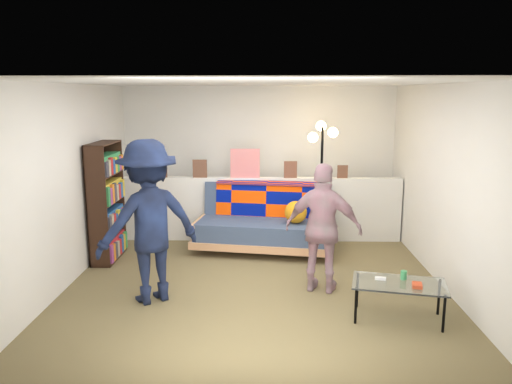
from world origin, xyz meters
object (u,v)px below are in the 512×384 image
(coffee_table, at_px, (400,285))
(floor_lamp, at_px, (322,158))
(bookshelf, at_px, (106,205))
(person_left, at_px, (149,222))
(person_right, at_px, (323,228))
(futon_sofa, at_px, (265,224))

(coffee_table, relative_size, floor_lamp, 0.54)
(bookshelf, relative_size, floor_lamp, 0.87)
(person_left, bearing_deg, coffee_table, 135.82)
(bookshelf, relative_size, person_right, 1.08)
(coffee_table, relative_size, person_left, 0.56)
(futon_sofa, height_order, person_right, person_right)
(floor_lamp, xyz_separation_m, person_left, (-2.10, -2.11, -0.43))
(coffee_table, xyz_separation_m, floor_lamp, (-0.55, 2.54, 0.97))
(coffee_table, xyz_separation_m, person_right, (-0.71, 0.74, 0.39))
(futon_sofa, relative_size, person_left, 1.18)
(futon_sofa, relative_size, coffee_table, 2.09)
(futon_sofa, distance_m, person_right, 1.71)
(floor_lamp, relative_size, person_right, 1.24)
(person_right, bearing_deg, futon_sofa, -49.15)
(bookshelf, relative_size, person_left, 0.90)
(person_left, bearing_deg, floor_lamp, -169.78)
(person_right, bearing_deg, coffee_table, 150.84)
(futon_sofa, distance_m, bookshelf, 2.27)
(floor_lamp, relative_size, person_left, 1.04)
(person_left, distance_m, person_right, 1.97)
(floor_lamp, bearing_deg, futon_sofa, -161.84)
(coffee_table, relative_size, person_right, 0.67)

